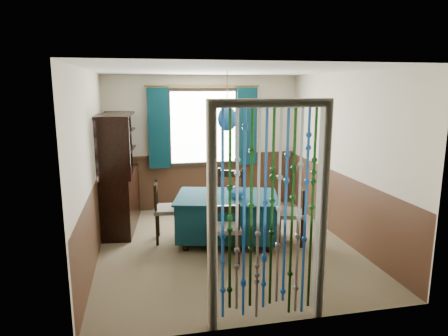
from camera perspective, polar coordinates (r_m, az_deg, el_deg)
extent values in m
plane|color=brown|center=(5.94, 0.17, -11.07)|extent=(4.00, 4.00, 0.00)
plane|color=silver|center=(5.49, 0.19, 13.80)|extent=(4.00, 4.00, 0.00)
plane|color=beige|center=(7.52, -3.02, 3.61)|extent=(3.60, 0.00, 3.60)
plane|color=beige|center=(3.70, 6.71, -4.73)|extent=(3.60, 0.00, 3.60)
plane|color=beige|center=(5.50, -18.48, 0.11)|extent=(0.00, 4.00, 4.00)
plane|color=beige|center=(6.21, 16.66, 1.46)|extent=(0.00, 4.00, 4.00)
plane|color=#422819|center=(7.65, -2.94, -1.98)|extent=(3.60, 0.00, 3.60)
plane|color=#422819|center=(3.99, 6.38, -15.08)|extent=(3.60, 0.00, 3.60)
plane|color=#422819|center=(5.69, -17.85, -7.32)|extent=(0.00, 4.00, 4.00)
plane|color=#422819|center=(6.37, 16.15, -5.20)|extent=(0.00, 4.00, 4.00)
cube|color=black|center=(7.44, -2.98, 5.85)|extent=(1.32, 0.12, 1.42)
cube|color=#0A2A34|center=(5.97, 0.43, -6.86)|extent=(1.61, 1.28, 0.56)
cube|color=#0A2A34|center=(5.88, 0.43, -4.14)|extent=(1.69, 1.36, 0.03)
cylinder|color=black|center=(5.80, -5.53, -10.96)|extent=(0.07, 0.07, 0.14)
cylinder|color=black|center=(5.76, 6.19, -11.12)|extent=(0.07, 0.07, 0.14)
cylinder|color=black|center=(6.45, -4.69, -8.57)|extent=(0.07, 0.07, 0.14)
cylinder|color=black|center=(6.42, 5.76, -8.70)|extent=(0.07, 0.07, 0.14)
cylinder|color=black|center=(5.25, -1.67, -11.68)|extent=(0.04, 0.04, 0.43)
cylinder|color=black|center=(5.28, 2.06, -11.57)|extent=(0.04, 0.04, 0.43)
cylinder|color=black|center=(5.54, -1.83, -10.39)|extent=(0.04, 0.04, 0.43)
cylinder|color=black|center=(5.57, 1.69, -10.29)|extent=(0.04, 0.04, 0.43)
cube|color=#5B5549|center=(5.32, 0.06, -8.57)|extent=(0.46, 0.45, 0.06)
cube|color=black|center=(5.06, 0.22, -5.89)|extent=(0.36, 0.09, 0.09)
cylinder|color=black|center=(5.09, -1.69, -7.36)|extent=(0.04, 0.04, 0.42)
cylinder|color=black|center=(5.12, 2.11, -7.26)|extent=(0.04, 0.04, 0.42)
cylinder|color=black|center=(6.72, 2.62, -6.17)|extent=(0.05, 0.05, 0.49)
cylinder|color=black|center=(6.78, -0.70, -5.99)|extent=(0.05, 0.05, 0.49)
cylinder|color=black|center=(6.36, 2.12, -7.18)|extent=(0.05, 0.05, 0.49)
cylinder|color=black|center=(6.43, -1.38, -6.96)|extent=(0.05, 0.05, 0.49)
cube|color=#5B5549|center=(6.49, 0.67, -4.25)|extent=(0.61, 0.60, 0.06)
cube|color=black|center=(6.59, 0.98, -0.82)|extent=(0.40, 0.20, 0.11)
cylinder|color=black|center=(6.60, 2.67, -2.17)|extent=(0.04, 0.04, 0.47)
cylinder|color=black|center=(6.66, -0.70, -2.02)|extent=(0.04, 0.04, 0.47)
cylinder|color=black|center=(6.31, -9.39, -7.62)|extent=(0.04, 0.04, 0.46)
cylinder|color=black|center=(5.97, -9.53, -8.77)|extent=(0.04, 0.04, 0.46)
cylinder|color=black|center=(6.31, -6.22, -7.55)|extent=(0.04, 0.04, 0.46)
cylinder|color=black|center=(5.96, -6.16, -8.70)|extent=(0.04, 0.04, 0.46)
cube|color=#5B5549|center=(6.05, -7.89, -5.83)|extent=(0.46, 0.48, 0.06)
cube|color=black|center=(5.97, -9.74, -2.80)|extent=(0.07, 0.39, 0.10)
cylinder|color=black|center=(6.18, -9.62, -3.66)|extent=(0.04, 0.04, 0.45)
cylinder|color=black|center=(5.83, -9.78, -4.59)|extent=(0.04, 0.04, 0.45)
cylinder|color=black|center=(5.92, 11.05, -9.14)|extent=(0.04, 0.04, 0.43)
cylinder|color=black|center=(6.23, 10.51, -8.04)|extent=(0.04, 0.04, 0.43)
cylinder|color=black|center=(5.87, 7.91, -9.20)|extent=(0.04, 0.04, 0.43)
cylinder|color=black|center=(6.19, 7.54, -8.09)|extent=(0.04, 0.04, 0.43)
cube|color=#5B5549|center=(5.97, 9.33, -6.40)|extent=(0.49, 0.50, 0.06)
cube|color=black|center=(5.91, 11.07, -3.46)|extent=(0.12, 0.36, 0.10)
cylinder|color=black|center=(5.78, 11.31, -5.18)|extent=(0.04, 0.04, 0.42)
cylinder|color=black|center=(6.11, 10.75, -4.26)|extent=(0.04, 0.04, 0.42)
cube|color=black|center=(6.77, -14.67, -4.41)|extent=(0.63, 1.47, 0.93)
cube|color=black|center=(5.91, -15.41, 2.54)|extent=(0.45, 0.09, 0.93)
cube|color=black|center=(7.26, -14.81, 4.17)|extent=(0.45, 0.09, 0.93)
cube|color=black|center=(6.54, -15.28, 7.32)|extent=(0.58, 1.47, 0.04)
cube|color=black|center=(6.60, -17.05, 3.35)|extent=(0.17, 1.41, 0.93)
cube|color=black|center=(6.60, -14.76, 2.27)|extent=(0.53, 1.38, 0.02)
cube|color=black|center=(6.56, -14.89, 4.92)|extent=(0.53, 1.38, 0.02)
cylinder|color=olive|center=(5.67, 0.45, 10.38)|extent=(0.01, 0.01, 0.66)
ellipsoid|color=#154C92|center=(5.68, 0.45, 7.04)|extent=(0.28, 0.28, 0.34)
cylinder|color=olive|center=(5.67, 0.45, 8.75)|extent=(0.09, 0.09, 0.03)
imported|color=#154C92|center=(5.74, 1.76, -3.32)|extent=(0.24, 0.24, 0.21)
imported|color=beige|center=(6.33, -14.70, 2.21)|extent=(0.24, 0.24, 0.05)
imported|color=beige|center=(6.95, -14.38, 0.66)|extent=(0.18, 0.18, 0.16)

